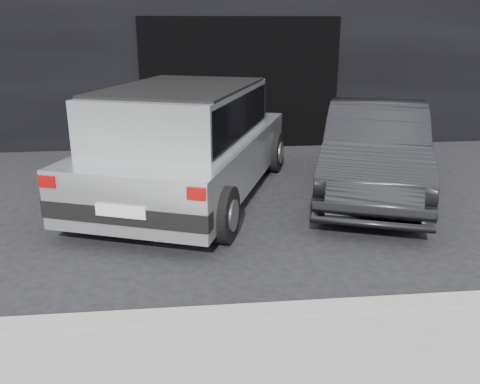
{
  "coord_description": "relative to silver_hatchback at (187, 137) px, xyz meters",
  "views": [
    {
      "loc": [
        -0.09,
        -6.37,
        2.45
      ],
      "look_at": [
        0.48,
        -0.89,
        0.63
      ],
      "focal_mm": 38.0,
      "sensor_mm": 36.0,
      "label": 1
    }
  ],
  "objects": [
    {
      "name": "garage_opening",
      "position": [
        1.11,
        3.12,
        0.4
      ],
      "size": [
        4.0,
        0.1,
        2.6
      ],
      "primitive_type": "cube",
      "color": "black",
      "rests_on": "ground"
    },
    {
      "name": "silver_hatchback",
      "position": [
        0.0,
        0.0,
        0.0
      ],
      "size": [
        3.43,
        4.88,
        1.65
      ],
      "rotation": [
        0.0,
        0.0,
        -0.36
      ],
      "color": "silver",
      "rests_on": "ground"
    },
    {
      "name": "cat_siamese",
      "position": [
        0.18,
        -1.58,
        -0.78
      ],
      "size": [
        0.29,
        0.76,
        0.26
      ],
      "rotation": [
        0.0,
        0.0,
        3.2
      ],
      "color": "beige",
      "rests_on": "ground"
    },
    {
      "name": "second_car",
      "position": [
        2.8,
        -0.1,
        -0.23
      ],
      "size": [
        2.73,
        4.32,
        1.34
      ],
      "primitive_type": "imported",
      "rotation": [
        0.0,
        0.0,
        -0.35
      ],
      "color": "black",
      "rests_on": "ground"
    },
    {
      "name": "cat_white",
      "position": [
        -0.19,
        -1.62,
        -0.72
      ],
      "size": [
        0.78,
        0.39,
        0.37
      ],
      "rotation": [
        0.0,
        0.0,
        -1.82
      ],
      "color": "white",
      "rests_on": "ground"
    },
    {
      "name": "curb",
      "position": [
        1.11,
        -3.47,
        -0.84
      ],
      "size": [
        18.0,
        0.25,
        0.12
      ],
      "primitive_type": "cube",
      "color": "gray",
      "rests_on": "ground"
    },
    {
      "name": "building_facade",
      "position": [
        1.11,
        5.13,
        1.6
      ],
      "size": [
        34.0,
        4.0,
        5.0
      ],
      "primitive_type": "cube",
      "color": "black",
      "rests_on": "ground"
    },
    {
      "name": "ground",
      "position": [
        0.11,
        -0.87,
        -0.9
      ],
      "size": [
        80.0,
        80.0,
        0.0
      ],
      "primitive_type": "plane",
      "color": "black",
      "rests_on": "ground"
    }
  ]
}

